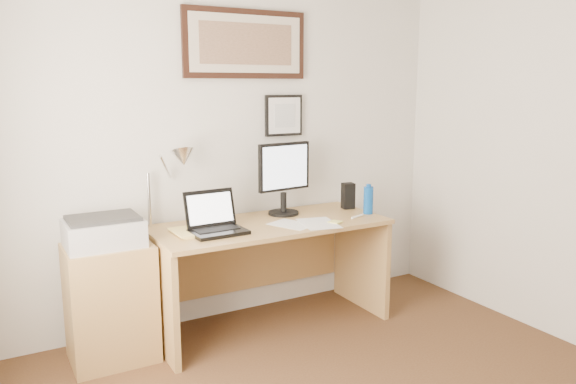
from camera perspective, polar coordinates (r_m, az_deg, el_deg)
wall_back at (r=4.01m, az=-6.28°, el=4.72°), size 3.50×0.02×2.50m
side_cabinet at (r=3.65m, az=-17.56°, el=-10.70°), size 0.50×0.40×0.73m
water_bottle at (r=4.11m, az=8.16°, el=-0.83°), size 0.07×0.07×0.20m
bottle_cap at (r=4.09m, az=8.20°, el=0.66°), size 0.04×0.04×0.02m
speaker at (r=4.26m, az=6.12°, el=-0.39°), size 0.10×0.09×0.20m
paper_sheet_a at (r=3.77m, az=0.38°, el=-3.31°), size 0.30×0.34×0.00m
paper_sheet_b at (r=3.80m, az=3.13°, el=-3.20°), size 0.30×0.37×0.00m
sticky_pad at (r=3.83m, az=4.84°, el=-3.05°), size 0.10×0.10×0.01m
marker_pen at (r=4.00m, az=7.07°, el=-2.47°), size 0.14×0.06×0.02m
book at (r=3.57m, az=-11.46°, el=-4.21°), size 0.20×0.27×0.02m
desk at (r=3.96m, az=-2.42°, el=-6.16°), size 1.60×0.70×0.75m
laptop at (r=3.60m, az=-7.40°, el=-3.18°), size 0.35×0.30×0.26m
lcd_monitor at (r=4.00m, az=-0.40°, el=1.75°), size 0.42×0.22×0.52m
printer at (r=3.51m, az=-18.23°, el=-3.83°), size 0.44×0.34×0.18m
desk_lamp at (r=3.69m, az=-10.94°, el=3.09°), size 0.29×0.27×0.53m
picture_large at (r=4.03m, az=-4.30°, el=14.76°), size 0.92×0.04×0.47m
picture_small at (r=4.16m, az=-0.43°, el=7.78°), size 0.30×0.03×0.30m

